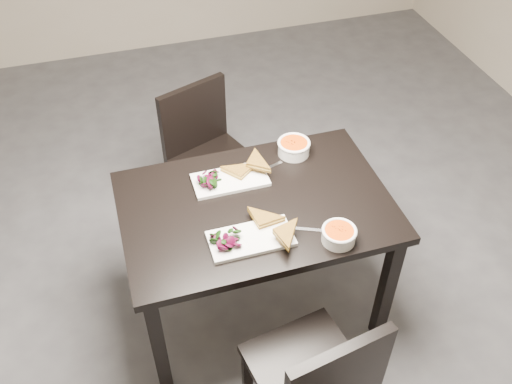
{
  "coord_description": "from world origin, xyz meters",
  "views": [
    {
      "loc": [
        -0.55,
        -2.17,
        2.51
      ],
      "look_at": [
        -0.02,
        -0.44,
        0.82
      ],
      "focal_mm": 39.81,
      "sensor_mm": 36.0,
      "label": 1
    }
  ],
  "objects_px": {
    "plate_near": "(251,239)",
    "soup_bowl_far": "(294,147)",
    "plate_far": "(230,180)",
    "chair_far": "(206,149)",
    "soup_bowl_near": "(339,234)",
    "table": "(256,219)",
    "chair_near": "(318,377)"
  },
  "relations": [
    {
      "from": "soup_bowl_far",
      "to": "table",
      "type": "bearing_deg",
      "value": -134.34
    },
    {
      "from": "plate_near",
      "to": "plate_far",
      "type": "distance_m",
      "value": 0.38
    },
    {
      "from": "plate_far",
      "to": "soup_bowl_far",
      "type": "xyz_separation_m",
      "value": [
        0.35,
        0.11,
        0.03
      ]
    },
    {
      "from": "soup_bowl_near",
      "to": "plate_near",
      "type": "bearing_deg",
      "value": 162.95
    },
    {
      "from": "plate_near",
      "to": "soup_bowl_far",
      "type": "height_order",
      "value": "soup_bowl_far"
    },
    {
      "from": "chair_far",
      "to": "soup_bowl_near",
      "type": "bearing_deg",
      "value": -94.34
    },
    {
      "from": "plate_near",
      "to": "chair_near",
      "type": "bearing_deg",
      "value": -78.22
    },
    {
      "from": "soup_bowl_near",
      "to": "soup_bowl_far",
      "type": "relative_size",
      "value": 0.91
    },
    {
      "from": "chair_near",
      "to": "chair_far",
      "type": "bearing_deg",
      "value": 83.59
    },
    {
      "from": "chair_far",
      "to": "plate_far",
      "type": "bearing_deg",
      "value": -112.06
    },
    {
      "from": "table",
      "to": "chair_far",
      "type": "xyz_separation_m",
      "value": [
        -0.06,
        0.77,
        -0.17
      ]
    },
    {
      "from": "table",
      "to": "soup_bowl_far",
      "type": "height_order",
      "value": "soup_bowl_far"
    },
    {
      "from": "chair_near",
      "to": "plate_near",
      "type": "height_order",
      "value": "chair_near"
    },
    {
      "from": "chair_near",
      "to": "soup_bowl_near",
      "type": "relative_size",
      "value": 5.79
    },
    {
      "from": "soup_bowl_near",
      "to": "soup_bowl_far",
      "type": "bearing_deg",
      "value": 88.51
    },
    {
      "from": "chair_far",
      "to": "plate_far",
      "type": "relative_size",
      "value": 2.46
    },
    {
      "from": "plate_far",
      "to": "soup_bowl_near",
      "type": "bearing_deg",
      "value": -55.48
    },
    {
      "from": "plate_far",
      "to": "soup_bowl_far",
      "type": "bearing_deg",
      "value": 17.3
    },
    {
      "from": "soup_bowl_far",
      "to": "chair_near",
      "type": "bearing_deg",
      "value": -103.91
    },
    {
      "from": "plate_near",
      "to": "soup_bowl_far",
      "type": "xyz_separation_m",
      "value": [
        0.36,
        0.49,
        0.03
      ]
    },
    {
      "from": "chair_near",
      "to": "chair_far",
      "type": "distance_m",
      "value": 1.5
    },
    {
      "from": "chair_near",
      "to": "plate_far",
      "type": "bearing_deg",
      "value": 86.34
    },
    {
      "from": "plate_far",
      "to": "soup_bowl_far",
      "type": "distance_m",
      "value": 0.37
    },
    {
      "from": "chair_near",
      "to": "plate_near",
      "type": "xyz_separation_m",
      "value": [
        -0.11,
        0.53,
        0.27
      ]
    },
    {
      "from": "table",
      "to": "plate_far",
      "type": "distance_m",
      "value": 0.22
    },
    {
      "from": "chair_near",
      "to": "plate_near",
      "type": "bearing_deg",
      "value": 91.99
    },
    {
      "from": "chair_near",
      "to": "plate_far",
      "type": "height_order",
      "value": "chair_near"
    },
    {
      "from": "plate_near",
      "to": "plate_far",
      "type": "relative_size",
      "value": 1.02
    },
    {
      "from": "table",
      "to": "plate_near",
      "type": "bearing_deg",
      "value": -112.43
    },
    {
      "from": "soup_bowl_near",
      "to": "chair_near",
      "type": "bearing_deg",
      "value": -119.21
    },
    {
      "from": "table",
      "to": "soup_bowl_far",
      "type": "xyz_separation_m",
      "value": [
        0.28,
        0.29,
        0.14
      ]
    },
    {
      "from": "soup_bowl_near",
      "to": "plate_far",
      "type": "bearing_deg",
      "value": 124.52
    }
  ]
}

